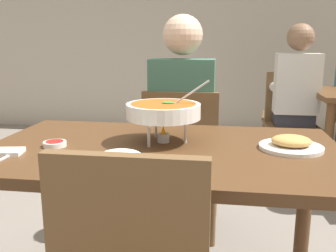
# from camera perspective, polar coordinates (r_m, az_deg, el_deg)

# --- Properties ---
(cafe_rear_partition) EXTENTS (10.00, 0.10, 3.00)m
(cafe_rear_partition) POSITION_cam_1_polar(r_m,az_deg,el_deg) (4.93, 6.06, 16.59)
(cafe_rear_partition) COLOR #BCB2A3
(cafe_rear_partition) RESTS_ON ground_plane
(dining_table_main) EXTENTS (1.39, 0.83, 0.76)m
(dining_table_main) POSITION_cam_1_polar(r_m,az_deg,el_deg) (1.50, -0.86, -7.22)
(dining_table_main) COLOR #51331C
(dining_table_main) RESTS_ON ground_plane
(chair_diner_main) EXTENTS (0.44, 0.44, 0.90)m
(chair_diner_main) POSITION_cam_1_polar(r_m,az_deg,el_deg) (2.20, 2.12, -4.53)
(chair_diner_main) COLOR brown
(chair_diner_main) RESTS_ON ground_plane
(diner_main) EXTENTS (0.40, 0.45, 1.31)m
(diner_main) POSITION_cam_1_polar(r_m,az_deg,el_deg) (2.17, 2.27, 1.67)
(diner_main) COLOR #2D2D38
(diner_main) RESTS_ON ground_plane
(curry_bowl) EXTENTS (0.33, 0.30, 0.26)m
(curry_bowl) POSITION_cam_1_polar(r_m,az_deg,el_deg) (1.50, -0.71, 2.27)
(curry_bowl) COLOR silver
(curry_bowl) RESTS_ON dining_table_main
(rice_plate) EXTENTS (0.24, 0.24, 0.06)m
(rice_plate) POSITION_cam_1_polar(r_m,az_deg,el_deg) (1.24, -7.22, -5.24)
(rice_plate) COLOR white
(rice_plate) RESTS_ON dining_table_main
(appetizer_plate) EXTENTS (0.24, 0.24, 0.06)m
(appetizer_plate) POSITION_cam_1_polar(r_m,az_deg,el_deg) (1.50, 18.27, -2.64)
(appetizer_plate) COLOR white
(appetizer_plate) RESTS_ON dining_table_main
(sauce_dish) EXTENTS (0.09, 0.09, 0.02)m
(sauce_dish) POSITION_cam_1_polar(r_m,az_deg,el_deg) (1.53, -16.90, -2.60)
(sauce_dish) COLOR white
(sauce_dish) RESTS_ON dining_table_main
(napkin_folded) EXTENTS (0.13, 0.10, 0.02)m
(napkin_folded) POSITION_cam_1_polar(r_m,az_deg,el_deg) (1.49, -23.53, -3.64)
(napkin_folded) COLOR white
(napkin_folded) RESTS_ON dining_table_main
(spoon_utensil) EXTENTS (0.02, 0.17, 0.01)m
(spoon_utensil) POSITION_cam_1_polar(r_m,az_deg,el_deg) (1.44, -23.53, -4.41)
(spoon_utensil) COLOR silver
(spoon_utensil) RESTS_ON dining_table_main
(chair_bg_left) EXTENTS (0.46, 0.46, 0.90)m
(chair_bg_left) POSITION_cam_1_polar(r_m,az_deg,el_deg) (3.50, 18.19, 1.33)
(chair_bg_left) COLOR brown
(chair_bg_left) RESTS_ON ground_plane
(chair_bg_corner) EXTENTS (0.49, 0.49, 0.90)m
(chair_bg_corner) POSITION_cam_1_polar(r_m,az_deg,el_deg) (3.91, 18.88, 2.43)
(chair_bg_corner) COLOR brown
(chair_bg_corner) RESTS_ON ground_plane
(patron_bg_left) EXTENTS (0.40, 0.45, 1.31)m
(patron_bg_left) POSITION_cam_1_polar(r_m,az_deg,el_deg) (3.37, 18.87, 4.95)
(patron_bg_left) COLOR #2D2D38
(patron_bg_left) RESTS_ON ground_plane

